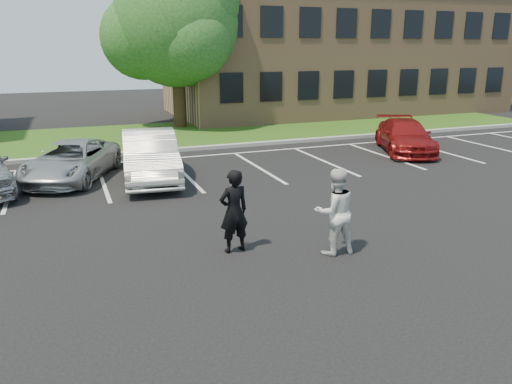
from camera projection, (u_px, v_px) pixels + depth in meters
ground_plane at (273, 261)px, 10.50m from camera, size 90.00×90.00×0.00m
curb at (163, 151)px, 21.22m from camera, size 40.00×0.30×0.15m
grass_strip at (147, 136)px, 24.81m from camera, size 44.00×8.00×0.08m
stall_lines at (215, 165)px, 19.00m from camera, size 34.00×5.36×0.01m
office_building at (336, 49)px, 33.87m from camera, size 22.40×10.40×8.30m
tree at (177, 26)px, 26.28m from camera, size 7.80×7.20×8.80m
man_black_suit at (234, 211)px, 10.77m from camera, size 0.73×0.53×1.85m
man_white_shirt at (335, 212)px, 10.67m from camera, size 0.97×0.77×1.90m
car_silver_minivan at (71, 161)px, 16.78m from camera, size 3.85×5.11×1.29m
car_white_sedan at (150, 156)px, 16.70m from camera, size 2.27×5.12×1.63m
car_red_compact at (405, 136)px, 21.18m from camera, size 3.57×4.99×1.34m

